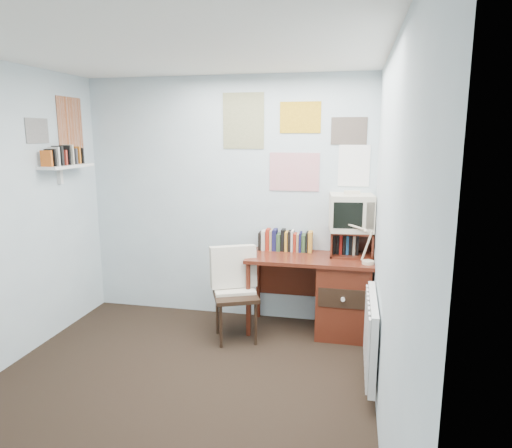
{
  "coord_description": "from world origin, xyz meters",
  "views": [
    {
      "loc": [
        1.27,
        -2.79,
        1.92
      ],
      "look_at": [
        0.46,
        1.04,
        1.15
      ],
      "focal_mm": 32.0,
      "sensor_mm": 36.0,
      "label": 1
    }
  ],
  "objects": [
    {
      "name": "book_row",
      "position": [
        0.66,
        1.66,
        0.87
      ],
      "size": [
        0.6,
        0.14,
        0.22
      ],
      "primitive_type": "cube",
      "color": "#602416",
      "rests_on": "desk"
    },
    {
      "name": "desk_lamp",
      "position": [
        1.44,
        1.33,
        0.96
      ],
      "size": [
        0.34,
        0.31,
        0.4
      ],
      "primitive_type": "cube",
      "rotation": [
        0.0,
        0.0,
        0.3
      ],
      "color": "#B2200B",
      "rests_on": "desk"
    },
    {
      "name": "crt_tv",
      "position": [
        1.27,
        1.61,
        1.2
      ],
      "size": [
        0.44,
        0.41,
        0.38
      ],
      "primitive_type": "cube",
      "rotation": [
        0.0,
        0.0,
        0.11
      ],
      "color": "beige",
      "rests_on": "tv_riser"
    },
    {
      "name": "desk_chair",
      "position": [
        0.24,
        1.14,
        0.43
      ],
      "size": [
        0.56,
        0.55,
        0.85
      ],
      "primitive_type": "cube",
      "rotation": [
        0.0,
        0.0,
        0.4
      ],
      "color": "black",
      "rests_on": "ground"
    },
    {
      "name": "back_wall",
      "position": [
        0.0,
        1.75,
        1.25
      ],
      "size": [
        3.0,
        0.02,
        2.5
      ],
      "primitive_type": "cube",
      "color": "silver",
      "rests_on": "ground"
    },
    {
      "name": "right_wall",
      "position": [
        1.5,
        0.0,
        1.25
      ],
      "size": [
        0.02,
        3.5,
        2.5
      ],
      "primitive_type": "cube",
      "color": "silver",
      "rests_on": "ground"
    },
    {
      "name": "ceiling",
      "position": [
        0.0,
        0.0,
        2.5
      ],
      "size": [
        3.0,
        3.5,
        0.02
      ],
      "primitive_type": "cube",
      "color": "white",
      "rests_on": "back_wall"
    },
    {
      "name": "posters_back",
      "position": [
        0.7,
        1.74,
        1.85
      ],
      "size": [
        1.2,
        0.01,
        0.9
      ],
      "primitive_type": "cube",
      "color": "white",
      "rests_on": "back_wall"
    },
    {
      "name": "wall_shelf",
      "position": [
        -1.4,
        1.1,
        1.62
      ],
      "size": [
        0.2,
        0.62,
        0.24
      ],
      "primitive_type": "cube",
      "color": "white",
      "rests_on": "left_wall"
    },
    {
      "name": "tv_riser",
      "position": [
        1.29,
        1.59,
        0.89
      ],
      "size": [
        0.4,
        0.3,
        0.25
      ],
      "primitive_type": "cube",
      "color": "#602416",
      "rests_on": "desk"
    },
    {
      "name": "radiator",
      "position": [
        1.46,
        0.55,
        0.42
      ],
      "size": [
        0.09,
        0.8,
        0.6
      ],
      "primitive_type": "cube",
      "color": "white",
      "rests_on": "right_wall"
    },
    {
      "name": "desk",
      "position": [
        1.17,
        1.48,
        0.41
      ],
      "size": [
        1.2,
        0.55,
        0.76
      ],
      "color": "#602416",
      "rests_on": "ground"
    },
    {
      "name": "posters_left",
      "position": [
        -1.49,
        1.1,
        2.0
      ],
      "size": [
        0.01,
        0.7,
        0.6
      ],
      "primitive_type": "cube",
      "color": "white",
      "rests_on": "left_wall"
    },
    {
      "name": "ground",
      "position": [
        0.0,
        0.0,
        0.0
      ],
      "size": [
        3.5,
        3.5,
        0.0
      ],
      "primitive_type": "plane",
      "color": "black",
      "rests_on": "ground"
    }
  ]
}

